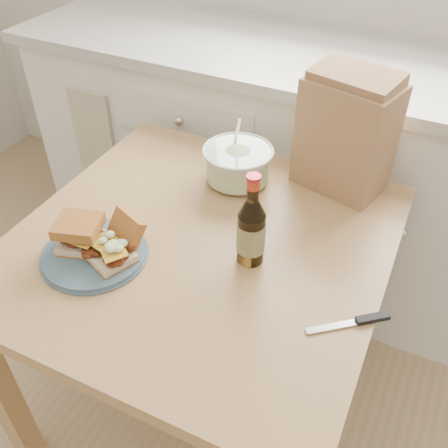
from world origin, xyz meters
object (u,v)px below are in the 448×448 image
at_px(dining_table, 201,271).
at_px(beer_bottle, 251,230).
at_px(coleslaw_bowl, 238,166).
at_px(plate, 94,254).
at_px(paper_bag, 346,137).

distance_m(dining_table, beer_bottle, 0.24).
bearing_deg(dining_table, coleslaw_bowl, 94.17).
bearing_deg(coleslaw_bowl, plate, -111.24).
distance_m(beer_bottle, paper_bag, 0.41).
distance_m(plate, coleslaw_bowl, 0.47).
height_order(plate, paper_bag, paper_bag).
bearing_deg(beer_bottle, coleslaw_bowl, 131.54).
distance_m(plate, paper_bag, 0.71).
relative_size(dining_table, coleslaw_bowl, 4.62).
distance_m(dining_table, coleslaw_bowl, 0.32).
distance_m(coleslaw_bowl, paper_bag, 0.30).
height_order(beer_bottle, paper_bag, paper_bag).
xyz_separation_m(dining_table, paper_bag, (0.24, 0.39, 0.26)).
height_order(plate, coleslaw_bowl, coleslaw_bowl).
bearing_deg(coleslaw_bowl, dining_table, -84.72).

